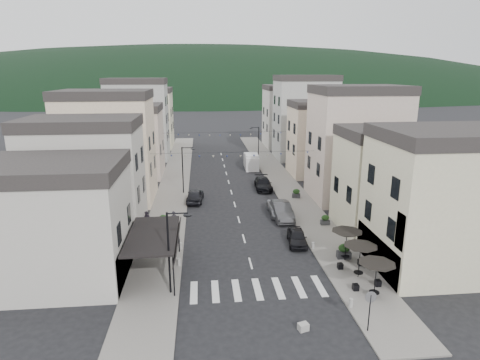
{
  "coord_description": "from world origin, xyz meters",
  "views": [
    {
      "loc": [
        -3.74,
        -23.23,
        14.88
      ],
      "look_at": [
        0.42,
        18.93,
        3.5
      ],
      "focal_mm": 30.0,
      "sensor_mm": 36.0,
      "label": 1
    }
  ],
  "objects_px": {
    "parked_car_e": "(195,196)",
    "pedestrian_b": "(147,220)",
    "parked_car_a": "(297,237)",
    "parked_car_b": "(282,211)",
    "delivery_van": "(251,161)",
    "pedestrian_a": "(174,220)",
    "parked_car_c": "(280,208)",
    "parked_car_d": "(263,184)"
  },
  "relations": [
    {
      "from": "parked_car_e",
      "to": "pedestrian_b",
      "type": "distance_m",
      "value": 9.33
    },
    {
      "from": "parked_car_a",
      "to": "parked_car_b",
      "type": "xyz_separation_m",
      "value": [
        -0.08,
        6.46,
        0.18
      ]
    },
    {
      "from": "pedestrian_b",
      "to": "parked_car_e",
      "type": "bearing_deg",
      "value": 90.79
    },
    {
      "from": "delivery_van",
      "to": "pedestrian_b",
      "type": "relative_size",
      "value": 3.13
    },
    {
      "from": "parked_car_a",
      "to": "pedestrian_a",
      "type": "relative_size",
      "value": 2.14
    },
    {
      "from": "parked_car_b",
      "to": "pedestrian_b",
      "type": "xyz_separation_m",
      "value": [
        -13.72,
        -1.46,
        0.1
      ]
    },
    {
      "from": "parked_car_e",
      "to": "pedestrian_b",
      "type": "height_order",
      "value": "pedestrian_b"
    },
    {
      "from": "pedestrian_a",
      "to": "parked_car_c",
      "type": "bearing_deg",
      "value": 2.59
    },
    {
      "from": "parked_car_c",
      "to": "pedestrian_b",
      "type": "height_order",
      "value": "pedestrian_b"
    },
    {
      "from": "parked_car_a",
      "to": "delivery_van",
      "type": "height_order",
      "value": "delivery_van"
    },
    {
      "from": "parked_car_e",
      "to": "parked_car_b",
      "type": "bearing_deg",
      "value": 149.56
    },
    {
      "from": "pedestrian_a",
      "to": "pedestrian_b",
      "type": "height_order",
      "value": "pedestrian_a"
    },
    {
      "from": "parked_car_a",
      "to": "parked_car_b",
      "type": "bearing_deg",
      "value": 97.37
    },
    {
      "from": "delivery_van",
      "to": "pedestrian_a",
      "type": "xyz_separation_m",
      "value": [
        -10.7,
        -25.25,
        -0.17
      ]
    },
    {
      "from": "parked_car_a",
      "to": "delivery_van",
      "type": "xyz_separation_m",
      "value": [
        -0.4,
        29.51,
        0.54
      ]
    },
    {
      "from": "delivery_van",
      "to": "parked_car_c",
      "type": "bearing_deg",
      "value": -87.22
    },
    {
      "from": "delivery_van",
      "to": "pedestrian_a",
      "type": "bearing_deg",
      "value": -111.25
    },
    {
      "from": "parked_car_b",
      "to": "parked_car_d",
      "type": "bearing_deg",
      "value": 90.49
    },
    {
      "from": "parked_car_b",
      "to": "parked_car_d",
      "type": "xyz_separation_m",
      "value": [
        -0.24,
        11.14,
        -0.11
      ]
    },
    {
      "from": "parked_car_e",
      "to": "delivery_van",
      "type": "relative_size",
      "value": 0.88
    },
    {
      "from": "parked_car_c",
      "to": "parked_car_d",
      "type": "bearing_deg",
      "value": 92.81
    },
    {
      "from": "parked_car_d",
      "to": "pedestrian_a",
      "type": "height_order",
      "value": "pedestrian_a"
    },
    {
      "from": "parked_car_a",
      "to": "parked_car_d",
      "type": "xyz_separation_m",
      "value": [
        -0.32,
        17.6,
        0.07
      ]
    },
    {
      "from": "parked_car_e",
      "to": "parked_car_c",
      "type": "bearing_deg",
      "value": 155.58
    },
    {
      "from": "parked_car_b",
      "to": "pedestrian_a",
      "type": "height_order",
      "value": "pedestrian_a"
    },
    {
      "from": "parked_car_a",
      "to": "pedestrian_a",
      "type": "distance_m",
      "value": 11.9
    },
    {
      "from": "parked_car_b",
      "to": "parked_car_c",
      "type": "distance_m",
      "value": 1.33
    },
    {
      "from": "parked_car_d",
      "to": "parked_car_e",
      "type": "bearing_deg",
      "value": -151.21
    },
    {
      "from": "parked_car_e",
      "to": "delivery_van",
      "type": "bearing_deg",
      "value": -112.54
    },
    {
      "from": "pedestrian_b",
      "to": "parked_car_d",
      "type": "bearing_deg",
      "value": 73.4
    },
    {
      "from": "parked_car_a",
      "to": "parked_car_b",
      "type": "distance_m",
      "value": 6.47
    },
    {
      "from": "delivery_van",
      "to": "pedestrian_b",
      "type": "xyz_separation_m",
      "value": [
        -13.4,
        -24.5,
        -0.26
      ]
    },
    {
      "from": "parked_car_b",
      "to": "pedestrian_b",
      "type": "bearing_deg",
      "value": -174.66
    },
    {
      "from": "parked_car_a",
      "to": "delivery_van",
      "type": "bearing_deg",
      "value": 97.43
    },
    {
      "from": "parked_car_a",
      "to": "parked_car_e",
      "type": "bearing_deg",
      "value": 131.69
    },
    {
      "from": "parked_car_d",
      "to": "delivery_van",
      "type": "height_order",
      "value": "delivery_van"
    },
    {
      "from": "parked_car_a",
      "to": "pedestrian_b",
      "type": "distance_m",
      "value": 14.68
    },
    {
      "from": "delivery_van",
      "to": "pedestrian_b",
      "type": "bearing_deg",
      "value": -116.95
    },
    {
      "from": "parked_car_a",
      "to": "pedestrian_b",
      "type": "height_order",
      "value": "pedestrian_b"
    },
    {
      "from": "parked_car_d",
      "to": "parked_car_e",
      "type": "relative_size",
      "value": 1.12
    },
    {
      "from": "parked_car_e",
      "to": "parked_car_a",
      "type": "bearing_deg",
      "value": 130.73
    },
    {
      "from": "pedestrian_a",
      "to": "parked_car_e",
      "type": "bearing_deg",
      "value": 62.83
    }
  ]
}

